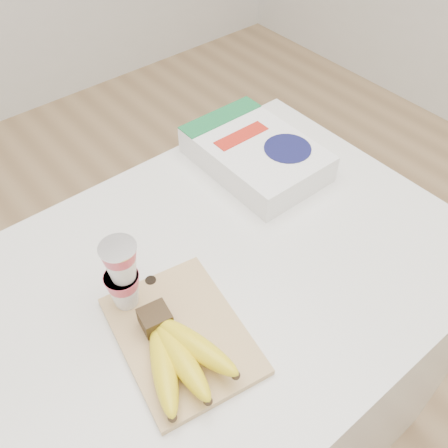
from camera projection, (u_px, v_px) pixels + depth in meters
name	position (u px, v px, depth m)	size (l,w,h in m)	color
table	(206.00, 380.00, 1.20)	(1.06, 0.71, 0.80)	white
cutting_board	(182.00, 335.00, 0.83)	(0.20, 0.27, 0.01)	#DFB47A
bananas	(178.00, 354.00, 0.77)	(0.15, 0.20, 0.06)	#382816
yogurt_stack	(122.00, 274.00, 0.81)	(0.06, 0.06, 0.14)	white
cereal_box	(255.00, 154.00, 1.12)	(0.21, 0.31, 0.07)	white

